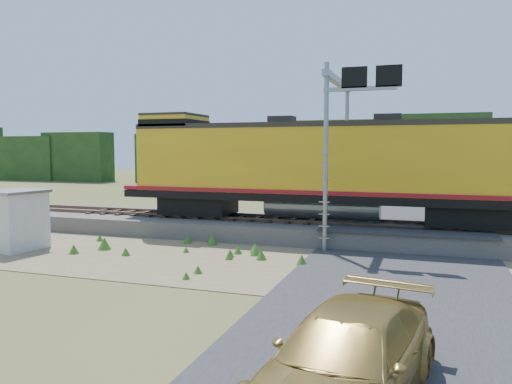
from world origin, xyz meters
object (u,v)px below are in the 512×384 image
(signal_gantry, at_px, (344,115))
(car, at_px, (347,360))
(locomotive, at_px, (316,166))
(shed, at_px, (15,220))

(signal_gantry, height_order, car, signal_gantry)
(car, bearing_deg, locomotive, 114.58)
(locomotive, distance_m, shed, 13.24)
(shed, distance_m, car, 17.14)
(locomotive, bearing_deg, signal_gantry, -26.43)
(signal_gantry, bearing_deg, shed, -155.50)
(locomotive, relative_size, car, 3.62)
(locomotive, height_order, signal_gantry, signal_gantry)
(signal_gantry, bearing_deg, car, -80.87)
(locomotive, distance_m, signal_gantry, 2.74)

